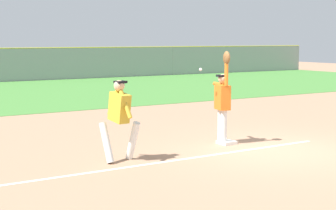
{
  "coord_description": "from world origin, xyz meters",
  "views": [
    {
      "loc": [
        -8.67,
        -9.27,
        2.56
      ],
      "look_at": [
        -1.99,
        1.35,
        1.05
      ],
      "focal_mm": 58.49,
      "sensor_mm": 36.0,
      "label": 1
    }
  ],
  "objects_px": {
    "runner": "(120,115)",
    "baseball": "(201,69)",
    "fielder": "(223,99)",
    "first_base": "(227,142)",
    "parked_car_white": "(3,67)",
    "parked_car_silver": "(83,65)"
  },
  "relations": [
    {
      "from": "parked_car_silver",
      "to": "runner",
      "type": "bearing_deg",
      "value": -116.85
    },
    {
      "from": "baseball",
      "to": "parked_car_white",
      "type": "relative_size",
      "value": 0.02
    },
    {
      "from": "first_base",
      "to": "parked_car_silver",
      "type": "height_order",
      "value": "parked_car_silver"
    },
    {
      "from": "runner",
      "to": "baseball",
      "type": "distance_m",
      "value": 2.67
    },
    {
      "from": "fielder",
      "to": "baseball",
      "type": "height_order",
      "value": "fielder"
    },
    {
      "from": "first_base",
      "to": "parked_car_silver",
      "type": "xyz_separation_m",
      "value": [
        7.56,
        26.24,
        0.63
      ]
    },
    {
      "from": "first_base",
      "to": "baseball",
      "type": "xyz_separation_m",
      "value": [
        -0.64,
        0.23,
        1.8
      ]
    },
    {
      "from": "runner",
      "to": "parked_car_silver",
      "type": "xyz_separation_m",
      "value": [
        10.67,
        26.58,
        -0.32
      ]
    },
    {
      "from": "fielder",
      "to": "parked_car_silver",
      "type": "xyz_separation_m",
      "value": [
        7.64,
        26.17,
        -0.45
      ]
    },
    {
      "from": "fielder",
      "to": "parked_car_white",
      "type": "bearing_deg",
      "value": -79.48
    },
    {
      "from": "runner",
      "to": "parked_car_white",
      "type": "relative_size",
      "value": 0.38
    },
    {
      "from": "fielder",
      "to": "parked_car_white",
      "type": "xyz_separation_m",
      "value": [
        2.0,
        26.57,
        -0.45
      ]
    },
    {
      "from": "fielder",
      "to": "baseball",
      "type": "xyz_separation_m",
      "value": [
        -0.56,
        0.15,
        0.72
      ]
    },
    {
      "from": "baseball",
      "to": "parked_car_silver",
      "type": "bearing_deg",
      "value": 72.5
    },
    {
      "from": "parked_car_silver",
      "to": "parked_car_white",
      "type": "bearing_deg",
      "value": 170.95
    },
    {
      "from": "fielder",
      "to": "runner",
      "type": "height_order",
      "value": "fielder"
    },
    {
      "from": "first_base",
      "to": "parked_car_silver",
      "type": "bearing_deg",
      "value": 73.93
    },
    {
      "from": "parked_car_white",
      "to": "parked_car_silver",
      "type": "height_order",
      "value": "same"
    },
    {
      "from": "runner",
      "to": "baseball",
      "type": "relative_size",
      "value": 23.24
    },
    {
      "from": "first_base",
      "to": "runner",
      "type": "height_order",
      "value": "runner"
    },
    {
      "from": "first_base",
      "to": "parked_car_white",
      "type": "bearing_deg",
      "value": 85.88
    },
    {
      "from": "baseball",
      "to": "parked_car_white",
      "type": "distance_m",
      "value": 26.57
    }
  ]
}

